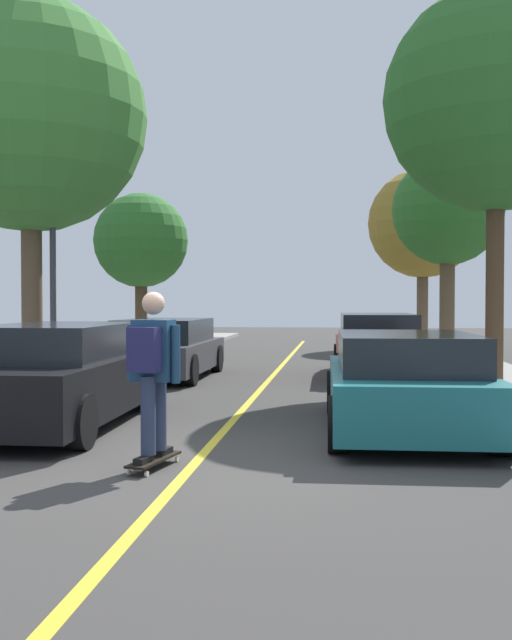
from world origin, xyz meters
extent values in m
plane|color=#3D3A38|center=(0.00, 0.00, 0.00)|extent=(80.00, 80.00, 0.00)
cube|color=gold|center=(0.00, 4.00, 0.00)|extent=(0.12, 39.20, 0.01)
cube|color=black|center=(-2.33, 2.02, 0.55)|extent=(1.95, 4.51, 0.73)
cube|color=black|center=(-2.33, 2.14, 1.14)|extent=(1.70, 2.90, 0.47)
cylinder|color=black|center=(-1.42, 0.48, 0.32)|extent=(0.23, 0.64, 0.64)
cylinder|color=black|center=(-1.46, 3.57, 0.32)|extent=(0.23, 0.64, 0.64)
cylinder|color=black|center=(-3.23, 3.55, 0.32)|extent=(0.23, 0.64, 0.64)
cube|color=#38383D|center=(-2.33, 8.34, 0.49)|extent=(1.93, 4.42, 0.62)
cube|color=black|center=(-2.33, 8.30, 1.05)|extent=(1.69, 2.83, 0.50)
cylinder|color=black|center=(-1.45, 6.83, 0.32)|extent=(0.23, 0.64, 0.64)
cylinder|color=black|center=(-3.23, 6.84, 0.32)|extent=(0.23, 0.64, 0.64)
cylinder|color=black|center=(-1.43, 9.83, 0.32)|extent=(0.23, 0.64, 0.64)
cylinder|color=black|center=(-3.20, 9.84, 0.32)|extent=(0.23, 0.64, 0.64)
cube|color=#196066|center=(2.33, 2.13, 0.50)|extent=(1.96, 4.34, 0.64)
cube|color=black|center=(2.33, 1.90, 1.05)|extent=(1.70, 2.64, 0.46)
cylinder|color=black|center=(1.42, 3.57, 0.32)|extent=(0.23, 0.64, 0.64)
cylinder|color=black|center=(3.18, 3.60, 0.32)|extent=(0.23, 0.64, 0.64)
cylinder|color=black|center=(1.48, 0.66, 0.32)|extent=(0.23, 0.64, 0.64)
cylinder|color=black|center=(3.23, 0.70, 0.32)|extent=(0.23, 0.64, 0.64)
cube|color=maroon|center=(2.33, 9.05, 0.52)|extent=(1.84, 4.47, 0.68)
cube|color=black|center=(2.33, 8.85, 1.14)|extent=(1.60, 2.93, 0.55)
cylinder|color=black|center=(1.48, 10.55, 0.32)|extent=(0.23, 0.64, 0.64)
cylinder|color=black|center=(3.12, 10.58, 0.32)|extent=(0.23, 0.64, 0.64)
cylinder|color=black|center=(1.53, 7.51, 0.32)|extent=(0.23, 0.64, 0.64)
cylinder|color=black|center=(3.17, 7.54, 0.32)|extent=(0.23, 0.64, 0.64)
cylinder|color=brown|center=(-4.53, 6.35, 2.10)|extent=(0.40, 0.40, 3.92)
sphere|color=#3D7F33|center=(-4.53, 6.35, 5.33)|extent=(4.54, 4.54, 4.54)
cylinder|color=#4C3823|center=(-4.53, 14.38, 1.47)|extent=(0.37, 0.37, 2.67)
sphere|color=#2D6B28|center=(-4.53, 14.38, 3.55)|extent=(2.87, 2.87, 2.87)
cylinder|color=#4C3823|center=(4.53, 7.33, 2.23)|extent=(0.35, 0.35, 4.18)
sphere|color=#2D6B28|center=(4.53, 7.33, 5.65)|extent=(4.39, 4.39, 4.39)
cylinder|color=brown|center=(4.53, 13.69, 1.70)|extent=(0.42, 0.42, 3.12)
sphere|color=#2D6B28|center=(4.53, 13.69, 4.28)|extent=(3.12, 3.12, 3.12)
cylinder|color=brown|center=(4.53, 19.85, 1.73)|extent=(0.41, 0.41, 3.18)
sphere|color=olive|center=(4.53, 19.85, 4.55)|extent=(3.98, 3.98, 3.98)
cylinder|color=#B2140F|center=(3.83, 4.37, 0.42)|extent=(0.20, 0.20, 0.55)
sphere|color=#B2140F|center=(3.83, 4.37, 0.75)|extent=(0.18, 0.18, 0.18)
cylinder|color=#38383D|center=(-4.08, 6.30, 2.68)|extent=(0.12, 0.12, 5.08)
cube|color=#EAE5C6|center=(-4.08, 6.30, 5.34)|extent=(0.36, 0.24, 0.20)
cube|color=black|center=(-0.37, -0.32, 0.09)|extent=(0.40, 0.87, 0.02)
cylinder|color=beige|center=(-0.39, 0.04, 0.03)|extent=(0.04, 0.06, 0.06)
cylinder|color=beige|center=(-0.20, 0.00, 0.03)|extent=(0.04, 0.06, 0.06)
cylinder|color=beige|center=(-0.53, -0.63, 0.03)|extent=(0.04, 0.06, 0.06)
cylinder|color=beige|center=(-0.35, -0.67, 0.03)|extent=(0.04, 0.06, 0.06)
cube|color=#99999E|center=(-0.29, 0.02, 0.07)|extent=(0.11, 0.06, 0.02)
cube|color=#99999E|center=(-0.44, -0.65, 0.07)|extent=(0.11, 0.06, 0.02)
cube|color=black|center=(-0.32, -0.10, 0.13)|extent=(0.15, 0.28, 0.06)
cube|color=black|center=(-0.41, -0.53, 0.13)|extent=(0.15, 0.28, 0.06)
cylinder|color=#283351|center=(-0.34, -0.20, 0.56)|extent=(0.18, 0.18, 0.78)
cylinder|color=#283351|center=(-0.39, -0.43, 0.56)|extent=(0.18, 0.18, 0.78)
cube|color=navy|center=(-0.37, -0.32, 1.19)|extent=(0.44, 0.30, 0.62)
sphere|color=tan|center=(-0.37, -0.32, 1.67)|extent=(0.23, 0.23, 0.23)
cylinder|color=navy|center=(-0.61, -0.26, 1.16)|extent=(0.11, 0.11, 0.58)
cylinder|color=navy|center=(-0.13, -0.37, 1.16)|extent=(0.11, 0.11, 0.58)
cube|color=#1E1E4C|center=(-0.41, -0.51, 1.21)|extent=(0.33, 0.24, 0.44)
camera|label=1|loc=(1.49, -7.50, 1.69)|focal=41.14mm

